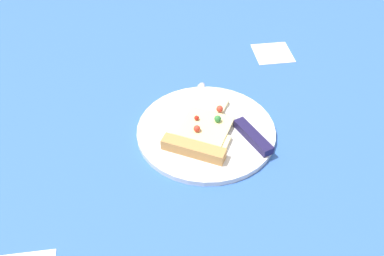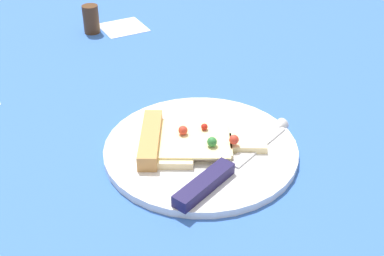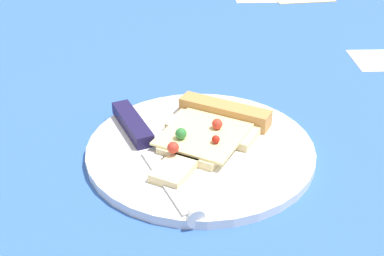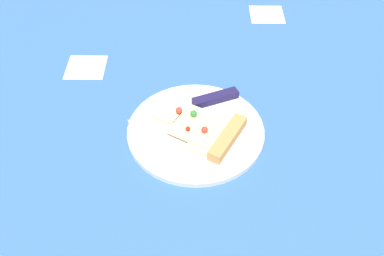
# 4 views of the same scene
# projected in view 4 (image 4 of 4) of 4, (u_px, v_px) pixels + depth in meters

# --- Properties ---
(ground_plane) EXTENTS (1.55, 1.55, 0.03)m
(ground_plane) POSITION_uv_depth(u_px,v_px,m) (233.00, 142.00, 0.85)
(ground_plane) COLOR #3360B7
(ground_plane) RESTS_ON ground
(plate) EXTENTS (0.27, 0.27, 0.01)m
(plate) POSITION_uv_depth(u_px,v_px,m) (196.00, 131.00, 0.85)
(plate) COLOR silver
(plate) RESTS_ON ground_plane
(pizza_slice) EXTENTS (0.19, 0.15, 0.03)m
(pizza_slice) POSITION_uv_depth(u_px,v_px,m) (207.00, 131.00, 0.83)
(pizza_slice) COLOR beige
(pizza_slice) RESTS_ON plate
(knife) EXTENTS (0.23, 0.11, 0.02)m
(knife) POSITION_uv_depth(u_px,v_px,m) (195.00, 104.00, 0.89)
(knife) COLOR silver
(knife) RESTS_ON plate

